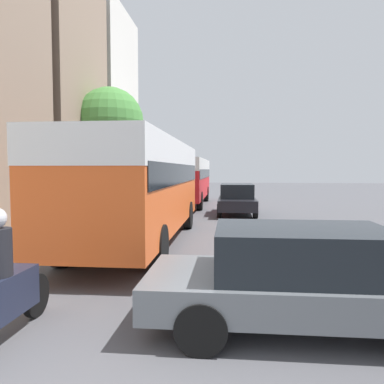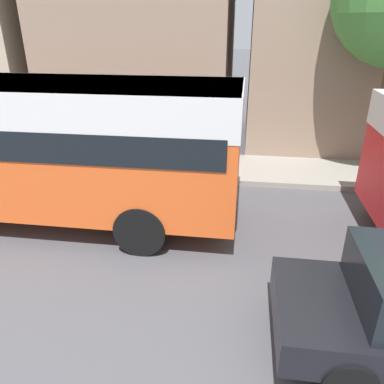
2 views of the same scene
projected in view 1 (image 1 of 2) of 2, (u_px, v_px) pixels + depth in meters
The scene contains 10 objects.
building_far_terrace at pixel (39, 90), 19.37m from camera, with size 5.28×6.26×12.63m.
building_end_row at pixel (85, 107), 26.65m from camera, with size 6.10×6.93×13.26m.
bus_lead at pixel (140, 177), 11.06m from camera, with size 2.50×9.34×3.02m.
bus_following at pixel (185, 175), 22.94m from camera, with size 2.61×9.27×2.81m.
motorcycle_behind_lead at pixel (1, 289), 4.73m from camera, with size 0.38×2.24×1.73m.
car_crossing at pixel (301, 276), 5.13m from camera, with size 4.25×1.95×1.41m.
car_far_curb at pixel (237, 199), 18.18m from camera, with size 1.83×4.28×1.50m.
pedestrian_near_curb at pixel (34, 208), 12.06m from camera, with size 0.39×0.39×1.59m.
pedestrian_walking_away at pixel (56, 200), 14.11m from camera, with size 0.38×0.38×1.71m.
street_tree at pixel (110, 122), 19.57m from camera, with size 3.51×3.51×6.33m.
Camera 1 is at (1.04, -1.51, 2.20)m, focal length 35.00 mm.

